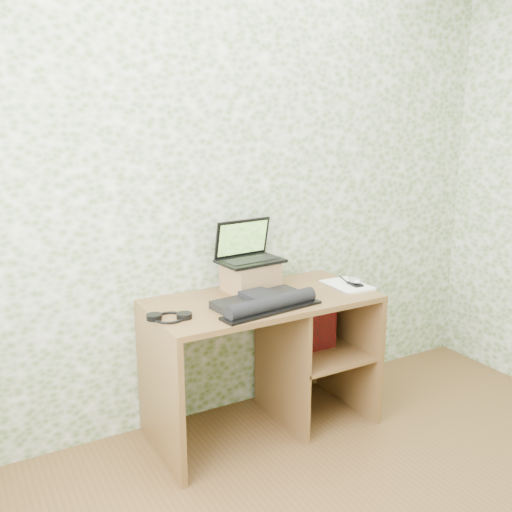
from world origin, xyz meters
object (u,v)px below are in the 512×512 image
riser (251,277)px  laptop (247,252)px  keyboard (264,302)px  notepad (347,285)px  desk (272,341)px

riser → laptop: size_ratio=0.74×
keyboard → notepad: keyboard is taller
desk → notepad: 0.53m
riser → keyboard: (-0.07, -0.28, -0.05)m
riser → keyboard: bearing=-104.8°
laptop → notepad: laptop is taller
keyboard → desk: bearing=41.7°
desk → riser: 0.37m
desk → keyboard: 0.37m
desk → laptop: (-0.07, 0.15, 0.48)m
desk → keyboard: bearing=-131.4°
laptop → desk: bearing=-71.0°
desk → laptop: 0.51m
laptop → notepad: size_ratio=1.30×
riser → notepad: (0.51, -0.20, -0.07)m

